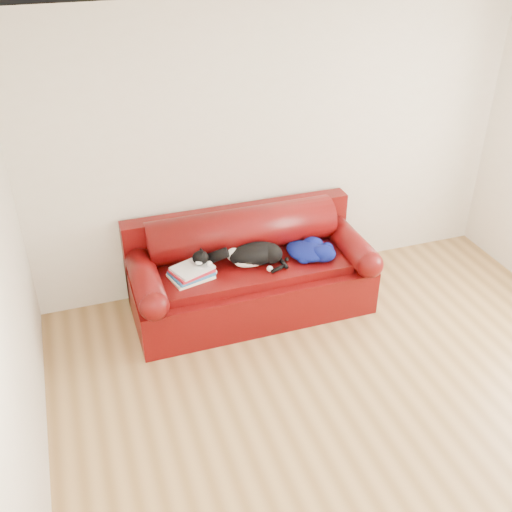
{
  "coord_description": "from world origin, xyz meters",
  "views": [
    {
      "loc": [
        -1.8,
        -2.72,
        3.29
      ],
      "look_at": [
        -0.42,
        1.35,
        0.64
      ],
      "focal_mm": 42.0,
      "sensor_mm": 36.0,
      "label": 1
    }
  ],
  "objects_px": {
    "sofa_base": "(251,286)",
    "blanket": "(310,250)",
    "cat": "(254,255)",
    "book_stack": "(192,272)"
  },
  "relations": [
    {
      "from": "blanket",
      "to": "sofa_base",
      "type": "bearing_deg",
      "value": 171.23
    },
    {
      "from": "sofa_base",
      "to": "cat",
      "type": "xyz_separation_m",
      "value": [
        0.02,
        -0.05,
        0.35
      ]
    },
    {
      "from": "book_stack",
      "to": "sofa_base",
      "type": "bearing_deg",
      "value": 7.99
    },
    {
      "from": "cat",
      "to": "blanket",
      "type": "height_order",
      "value": "cat"
    },
    {
      "from": "book_stack",
      "to": "cat",
      "type": "relative_size",
      "value": 0.62
    },
    {
      "from": "book_stack",
      "to": "blanket",
      "type": "bearing_deg",
      "value": -0.24
    },
    {
      "from": "sofa_base",
      "to": "cat",
      "type": "distance_m",
      "value": 0.36
    },
    {
      "from": "book_stack",
      "to": "cat",
      "type": "height_order",
      "value": "cat"
    },
    {
      "from": "sofa_base",
      "to": "blanket",
      "type": "distance_m",
      "value": 0.62
    },
    {
      "from": "sofa_base",
      "to": "blanket",
      "type": "xyz_separation_m",
      "value": [
        0.53,
        -0.08,
        0.32
      ]
    }
  ]
}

